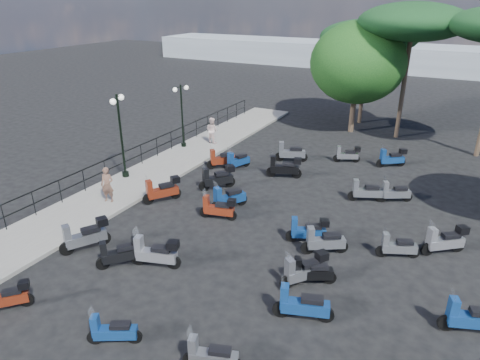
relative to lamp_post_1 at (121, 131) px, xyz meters
The scene contains 37 objects.
ground 7.96m from the lamp_post_1, 12.77° to the right, with size 120.00×120.00×0.00m, color black.
sidewalk 2.95m from the lamp_post_1, 57.41° to the left, with size 3.00×30.00×0.15m, color slate.
railing 2.07m from the lamp_post_1, 111.52° to the left, with size 0.04×26.04×1.10m.
lamp_post_1 is the anchor object (origin of this frame).
lamp_post_2 5.35m from the lamp_post_1, 91.31° to the left, with size 0.48×1.09×3.78m.
woman 3.30m from the lamp_post_1, 62.71° to the right, with size 0.59×0.39×1.61m, color brown.
pedestrian_far 7.06m from the lamp_post_1, 81.27° to the left, with size 0.78×0.61×1.60m, color beige.
scooter_0 10.24m from the lamp_post_1, 68.18° to the right, with size 1.11×1.19×1.18m.
scooter_1 6.93m from the lamp_post_1, 60.52° to the right, with size 1.11×1.69×1.48m.
scooter_2 4.02m from the lamp_post_1, 20.05° to the right, with size 1.17×1.59×1.45m.
scooter_3 6.87m from the lamp_post_1, 12.81° to the right, with size 1.60×0.66×1.30m.
scooter_4 5.51m from the lamp_post_1, 45.70° to the left, with size 1.31×1.32×1.39m.
scooter_5 6.25m from the lamp_post_1, 41.03° to the left, with size 0.81×1.63×1.36m.
scooter_6 11.77m from the lamp_post_1, 49.84° to the right, with size 1.34×0.85×1.18m.
scooter_7 8.53m from the lamp_post_1, 41.06° to the right, with size 1.77×0.81×1.44m.
scooter_8 8.13m from the lamp_post_1, 49.31° to the right, with size 1.21×1.37×1.33m.
scooter_9 6.64m from the lamp_post_1, ahead, with size 1.06×1.67×1.47m.
scooter_10 5.32m from the lamp_post_1, 13.77° to the left, with size 1.32×1.54×1.48m.
scooter_11 9.31m from the lamp_post_1, 44.18° to the left, with size 1.72×0.97×1.47m.
scooter_12 13.40m from the lamp_post_1, 39.20° to the right, with size 1.50×0.71×1.23m.
scooter_13 11.96m from the lamp_post_1, 19.64° to the right, with size 1.22×1.47×1.39m.
scooter_14 10.63m from the lamp_post_1, ahead, with size 1.54×0.88×1.31m.
scooter_15 8.40m from the lamp_post_1, 29.33° to the left, with size 1.78×0.86×1.46m.
scooter_16 12.32m from the lamp_post_1, 39.50° to the left, with size 1.41×0.80×1.20m.
scooter_18 12.13m from the lamp_post_1, 18.88° to the right, with size 1.44×0.91×1.27m.
scooter_19 13.04m from the lamp_post_1, 25.64° to the right, with size 1.73×0.80×1.42m.
scooter_20 11.45m from the lamp_post_1, ahead, with size 1.54×1.04×1.39m.
scooter_21 12.06m from the lamp_post_1, 15.49° to the left, with size 1.57×0.86×1.33m.
scooter_22 14.43m from the lamp_post_1, 34.85° to the left, with size 1.43×1.12×1.33m.
scooter_25 16.55m from the lamp_post_1, 13.64° to the right, with size 1.69×0.85×1.40m.
scooter_26 13.69m from the lamp_post_1, ahead, with size 1.46×0.80×1.24m.
scooter_27 15.10m from the lamp_post_1, ahead, with size 1.46×1.24×1.40m.
scooter_28 13.32m from the lamp_post_1, 16.39° to the left, with size 1.44×0.91×1.27m.
broadleaf_tree 16.06m from the lamp_post_1, 59.71° to the left, with size 6.19×6.19×7.28m.
pine_0 18.36m from the lamp_post_1, 51.55° to the left, with size 6.56×6.56×8.39m.
pine_2 18.54m from the lamp_post_1, 63.91° to the left, with size 6.68×6.68×7.25m.
distant_hills 43.97m from the lamp_post_1, 80.37° to the left, with size 70.00×8.00×3.00m, color gray.
Camera 1 is at (7.30, -13.43, 8.66)m, focal length 32.00 mm.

